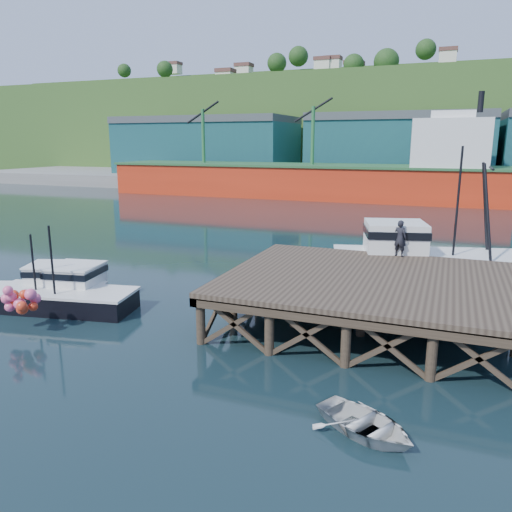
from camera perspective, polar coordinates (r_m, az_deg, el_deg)
The scene contains 12 objects.
ground at distance 23.99m, azimuth -0.64°, elevation -5.95°, with size 300.00×300.00×0.00m, color black.
wharf at distance 21.86m, azimuth 12.67°, elevation -2.84°, with size 12.00×10.00×2.62m.
far_quay at distance 91.69m, azimuth 16.12°, elevation 8.22°, with size 160.00×40.00×2.00m, color gray.
warehouse_left at distance 96.42m, azimuth -5.62°, elevation 12.14°, with size 32.00×16.00×9.00m, color #1B5C5B.
warehouse_mid at distance 86.47m, azimuth 16.02°, elevation 11.62°, with size 28.00×16.00×9.00m, color #1B5C5B.
cargo_ship at distance 71.24m, azimuth 7.60°, elevation 9.25°, with size 55.50×10.00×13.75m.
hillside at distance 121.39m, azimuth 17.84°, elevation 13.88°, with size 220.00×50.00×22.00m, color #2D511E.
boat_navy at distance 26.40m, azimuth -23.06°, elevation -3.58°, with size 6.17×4.21×3.63m.
boat_black at distance 25.40m, azimuth -20.84°, elevation -3.94°, with size 7.04×5.85×4.14m.
trawler at distance 28.24m, azimuth 19.98°, elevation -0.55°, with size 11.94×6.76×7.56m.
dinghy at distance 14.56m, azimuth 12.40°, elevation -18.20°, with size 2.12×2.96×0.61m, color silver.
dockworker at distance 25.97m, azimuth 16.13°, elevation 1.96°, with size 0.67×0.44×1.84m, color black.
Camera 1 is at (8.50, -21.04, 7.77)m, focal length 35.00 mm.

